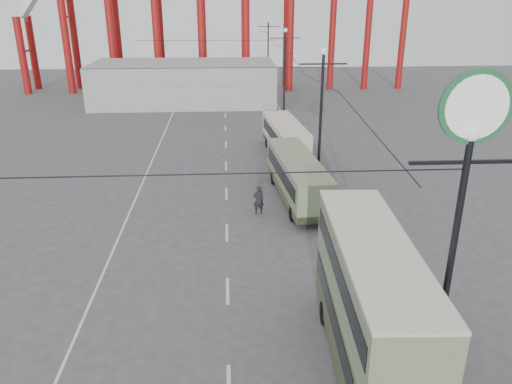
{
  "coord_description": "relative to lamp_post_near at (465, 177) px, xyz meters",
  "views": [
    {
      "loc": [
        -0.87,
        -15.47,
        12.48
      ],
      "look_at": [
        0.57,
        8.58,
        3.0
      ],
      "focal_mm": 35.0,
      "sensor_mm": 36.0,
      "label": 1
    }
  ],
  "objects": [
    {
      "name": "single_decker_cream",
      "position": [
        -1.65,
        27.41,
        -6.26
      ],
      "size": [
        3.12,
        9.31,
        2.84
      ],
      "rotation": [
        0.0,
        0.0,
        0.09
      ],
      "color": "beige",
      "rests_on": "ground"
    },
    {
      "name": "ground",
      "position": [
        -5.6,
        3.0,
        -7.86
      ],
      "size": [
        160.0,
        160.0,
        0.0
      ],
      "primitive_type": "plane",
      "color": "#49494B",
      "rests_on": "ground"
    },
    {
      "name": "lamp_post_distant",
      "position": [
        0.0,
        65.0,
        -3.18
      ],
      "size": [
        3.2,
        0.44,
        9.32
      ],
      "color": "black",
      "rests_on": "ground"
    },
    {
      "name": "lamp_post_near",
      "position": [
        0.0,
        0.0,
        0.0
      ],
      "size": [
        3.2,
        0.44,
        10.8
      ],
      "color": "black",
      "rests_on": "ground"
    },
    {
      "name": "road_markings",
      "position": [
        -6.46,
        22.7,
        -7.86
      ],
      "size": [
        12.52,
        120.0,
        0.01
      ],
      "color": "silver",
      "rests_on": "ground"
    },
    {
      "name": "lamp_post_mid",
      "position": [
        0.0,
        21.0,
        -3.18
      ],
      "size": [
        3.2,
        0.44,
        9.32
      ],
      "color": "black",
      "rests_on": "ground"
    },
    {
      "name": "lamp_post_far",
      "position": [
        0.0,
        43.0,
        -3.18
      ],
      "size": [
        3.2,
        0.44,
        9.32
      ],
      "color": "black",
      "rests_on": "ground"
    },
    {
      "name": "single_decker_green",
      "position": [
        -1.97,
        17.76,
        -6.26
      ],
      "size": [
        3.16,
        10.18,
        2.83
      ],
      "rotation": [
        0.0,
        0.0,
        0.09
      ],
      "color": "gray",
      "rests_on": "ground"
    },
    {
      "name": "fairground_shed",
      "position": [
        -11.6,
        50.0,
        -5.36
      ],
      "size": [
        22.0,
        10.0,
        5.0
      ],
      "primitive_type": "cube",
      "color": "gray",
      "rests_on": "ground"
    },
    {
      "name": "double_decker_bus",
      "position": [
        -1.73,
        1.71,
        -5.04
      ],
      "size": [
        2.81,
        9.49,
        5.04
      ],
      "rotation": [
        0.0,
        0.0,
        -0.05
      ],
      "color": "#3D4525",
      "rests_on": "ground"
    },
    {
      "name": "pedestrian",
      "position": [
        -4.64,
        15.53,
        -6.95
      ],
      "size": [
        0.74,
        0.55,
        1.83
      ],
      "primitive_type": "imported",
      "rotation": [
        0.0,
        0.0,
        3.33
      ],
      "color": "black",
      "rests_on": "ground"
    }
  ]
}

